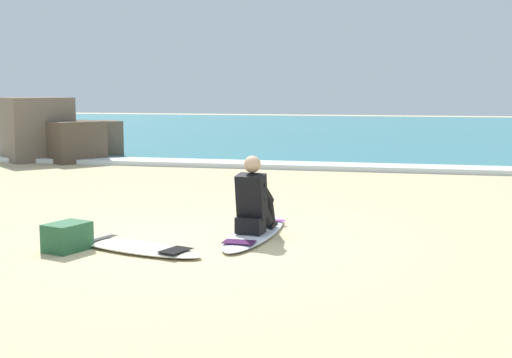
{
  "coord_description": "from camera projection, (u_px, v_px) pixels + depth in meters",
  "views": [
    {
      "loc": [
        2.45,
        -7.85,
        1.84
      ],
      "look_at": [
        0.27,
        1.71,
        0.55
      ],
      "focal_mm": 48.64,
      "sensor_mm": 36.0,
      "label": 1
    }
  ],
  "objects": [
    {
      "name": "ground_plane",
      "position": [
        203.0,
        241.0,
        8.37
      ],
      "size": [
        80.0,
        80.0,
        0.0
      ],
      "primitive_type": "plane",
      "color": "#CCB584"
    },
    {
      "name": "sea",
      "position": [
        355.0,
        131.0,
        29.26
      ],
      "size": [
        80.0,
        28.0,
        0.1
      ],
      "primitive_type": "cube",
      "color": "teal",
      "rests_on": "ground"
    },
    {
      "name": "breaking_foam",
      "position": [
        305.0,
        166.0,
        16.02
      ],
      "size": [
        80.0,
        0.9,
        0.11
      ],
      "primitive_type": "cube",
      "color": "white",
      "rests_on": "ground"
    },
    {
      "name": "surfboard_main",
      "position": [
        255.0,
        232.0,
        8.74
      ],
      "size": [
        0.59,
        2.35,
        0.08
      ],
      "color": "silver",
      "rests_on": "ground"
    },
    {
      "name": "surfer_seated",
      "position": [
        254.0,
        202.0,
        8.57
      ],
      "size": [
        0.42,
        0.73,
        0.95
      ],
      "color": "black",
      "rests_on": "surfboard_main"
    },
    {
      "name": "surfboard_spare_near",
      "position": [
        134.0,
        247.0,
        7.92
      ],
      "size": [
        1.94,
        1.09,
        0.08
      ],
      "color": "#EFE5C6",
      "rests_on": "ground"
    },
    {
      "name": "rock_outcrop_distant",
      "position": [
        55.0,
        134.0,
        17.73
      ],
      "size": [
        3.17,
        2.56,
        1.6
      ],
      "color": "brown",
      "rests_on": "ground"
    },
    {
      "name": "beach_bag",
      "position": [
        67.0,
        237.0,
        7.88
      ],
      "size": [
        0.49,
        0.57,
        0.32
      ],
      "primitive_type": "cube",
      "rotation": [
        0.0,
        0.0,
        -0.31
      ],
      "color": "#285B38",
      "rests_on": "ground"
    }
  ]
}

